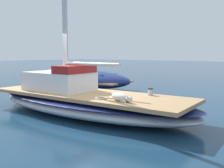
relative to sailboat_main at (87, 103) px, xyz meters
name	(u,v)px	position (x,y,z in m)	size (l,w,h in m)	color
ground_plane	(87,114)	(0.00, 0.00, -0.34)	(120.00, 120.00, 0.00)	navy
sailboat_main	(87,103)	(0.00, 0.00, 0.00)	(2.91, 7.36, 0.66)	#B2B7C1
cabin_house	(61,80)	(-0.07, 1.12, 0.67)	(1.52, 2.29, 0.84)	silver
dog_white	(121,97)	(-0.47, -1.66, 0.43)	(0.40, 0.94, 0.22)	silver
deck_winch	(150,92)	(0.82, -1.78, 0.42)	(0.16, 0.16, 0.21)	#B7B7BC
coiled_rope	(101,98)	(-0.51, -1.02, 0.35)	(0.32, 0.32, 0.04)	beige
moored_boat_starboard_side	(77,78)	(4.11, 4.68, 0.20)	(3.26, 6.81, 5.79)	navy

